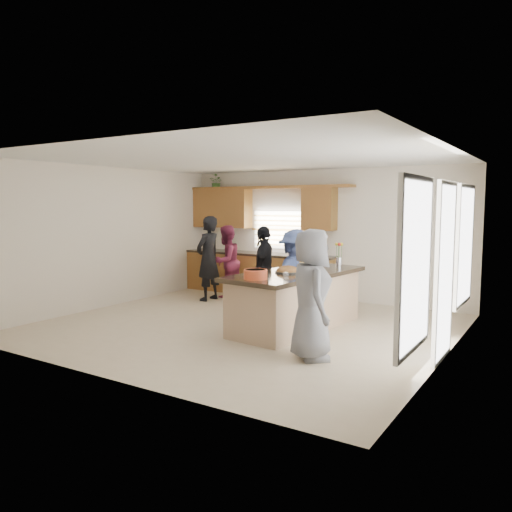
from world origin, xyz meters
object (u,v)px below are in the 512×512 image
Objects in this scene: woman_right_back at (295,278)px; woman_right_front at (311,294)px; island at (296,301)px; woman_left_back at (208,258)px; woman_left_front at (264,269)px; woman_left_mid at (226,261)px; salad_bowl at (255,274)px.

woman_right_front is at bearing -150.13° from woman_right_back.
woman_right_back is at bearing -4.45° from woman_right_front.
woman_left_back reaches higher than island.
woman_left_front is at bearing 149.52° from island.
woman_right_back is (2.62, -1.01, -0.08)m from woman_left_back.
woman_right_back reaches higher than woman_left_mid.
salad_bowl is (-0.12, -1.07, 0.58)m from island.
woman_left_back is 1.04× the size of woman_right_front.
salad_bowl is 0.21× the size of woman_right_back.
woman_left_mid is at bearing -137.90° from woman_left_front.
woman_left_mid is 4.65m from woman_right_front.
woman_right_back reaches higher than island.
woman_right_back is at bearing 128.20° from island.
woman_left_back is at bearing -119.90° from woman_left_front.
woman_left_front is at bearing 80.38° from woman_left_back.
woman_right_front is (0.93, -1.35, 0.42)m from island.
salad_bowl is 0.20× the size of woman_right_front.
island is 0.41m from woman_right_back.
woman_left_mid reaches higher than salad_bowl.
island is 1.23m from salad_bowl.
woman_left_front is 0.94× the size of woman_right_front.
island is at bearing -4.20° from woman_right_front.
island is 1.47m from woman_left_front.
woman_left_mid reaches higher than island.
woman_right_front is at bearing 52.52° from woman_left_mid.
woman_right_back reaches higher than salad_bowl.
woman_left_back reaches higher than woman_left_front.
woman_left_mid is at bearing 54.54° from woman_right_back.
woman_left_front is (-1.02, 1.92, -0.21)m from salad_bowl.
woman_left_mid is 0.91× the size of woman_right_front.
island is at bearing 83.64° from salad_bowl.
woman_left_back is (-2.60, 2.23, -0.13)m from salad_bowl.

